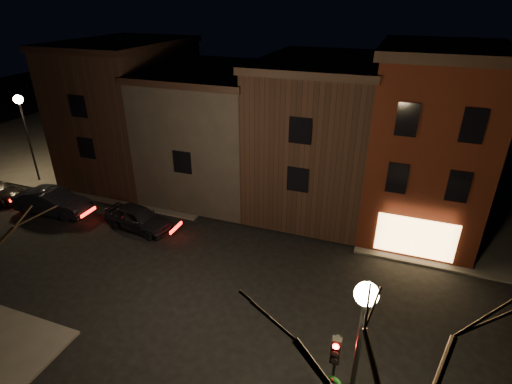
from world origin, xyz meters
TOP-DOWN VIEW (x-y plane):
  - ground at (0.00, 0.00)m, footprint 120.00×120.00m
  - sidewalk_far_left at (-20.00, 20.00)m, footprint 30.00×30.00m
  - corner_building at (8.00, 9.47)m, footprint 6.50×8.50m
  - row_building_a at (1.50, 10.50)m, footprint 7.30×10.30m
  - row_building_b at (-5.75, 10.50)m, footprint 7.80×10.30m
  - row_building_c at (-13.00, 10.50)m, footprint 7.30×10.30m
  - street_lamp_near at (6.20, -6.00)m, footprint 0.60×0.60m
  - street_lamp_far at (-19.00, 6.20)m, footprint 0.60×0.60m
  - traffic_signal at (5.60, -5.51)m, footprint 0.58×0.38m
  - parked_car_a at (-7.68, 3.04)m, footprint 4.55×2.28m
  - parked_car_b at (-14.06, 2.75)m, footprint 5.07×2.13m

SIDE VIEW (x-z plane):
  - ground at x=0.00m, z-range 0.00..0.00m
  - sidewalk_far_left at x=-20.00m, z-range 0.00..0.12m
  - parked_car_a at x=-7.68m, z-range 0.00..1.49m
  - parked_car_b at x=-14.06m, z-range 0.00..1.63m
  - traffic_signal at x=5.60m, z-range 0.78..4.83m
  - row_building_b at x=-5.75m, z-range 0.13..8.53m
  - row_building_a at x=1.50m, z-range 0.13..9.53m
  - row_building_c at x=-13.00m, z-range 0.13..10.03m
  - street_lamp_near at x=6.20m, z-range 1.94..8.42m
  - street_lamp_far at x=-19.00m, z-range 1.94..8.42m
  - corner_building at x=8.00m, z-range 0.15..10.65m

